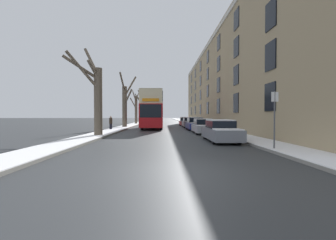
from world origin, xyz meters
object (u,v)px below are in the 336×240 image
object	(u,v)px
parked_car_1	(203,127)
bare_tree_left_3	(142,107)
bare_tree_left_2	(136,108)
double_decker_bus	(153,108)
bare_tree_left_0	(96,95)
street_sign_post	(275,117)
parked_car_3	(189,123)
pedestrian_left_sidewalk	(111,123)
parked_car_2	(195,124)
parked_car_4	(185,122)
parked_car_0	(221,131)
bare_tree_left_1	(125,104)

from	to	relation	value
parked_car_1	bare_tree_left_3	bearing A→B (deg)	104.39
bare_tree_left_2	double_decker_bus	size ratio (longest dim) A/B	0.70
bare_tree_left_0	street_sign_post	xyz separation A→B (m)	(10.33, -7.48, -1.69)
parked_car_1	parked_car_3	xyz separation A→B (m)	(-0.00, 11.22, 0.03)
parked_car_3	pedestrian_left_sidewalk	bearing A→B (deg)	-144.95
bare_tree_left_3	double_decker_bus	xyz separation A→B (m)	(3.95, -26.62, -1.11)
parked_car_1	parked_car_2	xyz separation A→B (m)	(-0.00, 5.36, 0.05)
parked_car_4	parked_car_0	bearing A→B (deg)	-90.00
bare_tree_left_0	street_sign_post	bearing A→B (deg)	-35.91
pedestrian_left_sidewalk	parked_car_3	bearing A→B (deg)	168.21
bare_tree_left_2	double_decker_bus	xyz separation A→B (m)	(3.92, -14.37, -0.49)
parked_car_0	parked_car_1	size ratio (longest dim) A/B	1.12
bare_tree_left_1	parked_car_3	size ratio (longest dim) A/B	1.61
bare_tree_left_0	parked_car_2	bearing A→B (deg)	43.30
double_decker_bus	parked_car_1	bearing A→B (deg)	-59.04
parked_car_1	parked_car_4	bearing A→B (deg)	90.00
bare_tree_left_3	parked_car_3	world-z (taller)	bare_tree_left_3
parked_car_2	street_sign_post	xyz separation A→B (m)	(1.40, -15.90, 0.89)
double_decker_bus	parked_car_0	size ratio (longest dim) A/B	2.25
bare_tree_left_0	bare_tree_left_2	size ratio (longest dim) A/B	1.01
bare_tree_left_3	parked_car_3	size ratio (longest dim) A/B	1.74
bare_tree_left_2	double_decker_bus	world-z (taller)	bare_tree_left_2
bare_tree_left_3	parked_car_1	world-z (taller)	bare_tree_left_3
parked_car_0	bare_tree_left_0	bearing A→B (deg)	159.85
pedestrian_left_sidewalk	street_sign_post	xyz separation A→B (m)	(10.96, -15.06, 0.69)
bare_tree_left_2	parked_car_2	xyz separation A→B (m)	(8.96, -17.41, -2.41)
parked_car_0	double_decker_bus	bearing A→B (deg)	108.88
bare_tree_left_3	parked_car_3	distance (m)	25.63
bare_tree_left_1	street_sign_post	distance (m)	23.13
double_decker_bus	pedestrian_left_sidewalk	world-z (taller)	double_decker_bus
pedestrian_left_sidewalk	parked_car_0	bearing A→B (deg)	84.55
double_decker_bus	parked_car_3	xyz separation A→B (m)	(5.04, 2.82, -1.94)
bare_tree_left_1	parked_car_1	size ratio (longest dim) A/B	1.79
bare_tree_left_2	pedestrian_left_sidewalk	world-z (taller)	bare_tree_left_2
parked_car_1	pedestrian_left_sidewalk	world-z (taller)	pedestrian_left_sidewalk
bare_tree_left_1	double_decker_bus	world-z (taller)	bare_tree_left_1
bare_tree_left_3	parked_car_0	size ratio (longest dim) A/B	1.74
street_sign_post	parked_car_2	bearing A→B (deg)	95.03
parked_car_4	pedestrian_left_sidewalk	bearing A→B (deg)	-127.66
parked_car_1	parked_car_3	world-z (taller)	parked_car_3
bare_tree_left_1	street_sign_post	xyz separation A→B (m)	(10.32, -20.63, -1.66)
pedestrian_left_sidewalk	parked_car_2	bearing A→B (deg)	138.22
parked_car_4	street_sign_post	size ratio (longest dim) A/B	1.45
parked_car_2	bare_tree_left_2	bearing A→B (deg)	117.24
bare_tree_left_2	parked_car_3	distance (m)	14.82
bare_tree_left_1	bare_tree_left_3	size ratio (longest dim) A/B	0.92
parked_car_2	pedestrian_left_sidewalk	distance (m)	9.60
bare_tree_left_1	bare_tree_left_3	bearing A→B (deg)	90.15
bare_tree_left_2	parked_car_1	world-z (taller)	bare_tree_left_2
parked_car_2	parked_car_3	distance (m)	5.86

